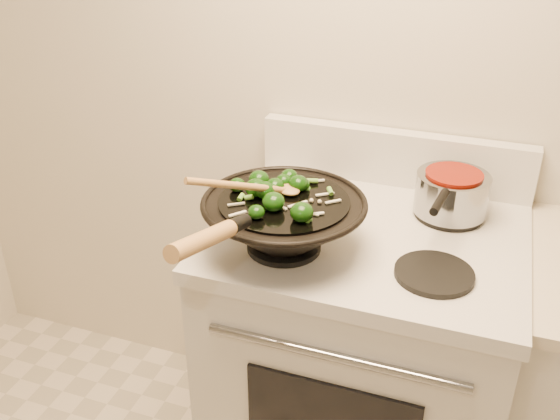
% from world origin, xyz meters
% --- Properties ---
extents(stove, '(0.78, 0.67, 1.08)m').
position_xyz_m(stove, '(-0.15, 1.17, 0.47)').
color(stove, silver).
rests_on(stove, ground).
extents(wok, '(0.39, 0.65, 0.25)m').
position_xyz_m(wok, '(-0.33, 1.02, 1.00)').
color(wok, black).
rests_on(wok, stove).
extents(stirfry, '(0.27, 0.25, 0.05)m').
position_xyz_m(stirfry, '(-0.35, 1.02, 1.07)').
color(stirfry, black).
rests_on(stirfry, wok).
extents(wooden_spoon, '(0.21, 0.25, 0.11)m').
position_xyz_m(wooden_spoon, '(-0.38, 1.00, 1.09)').
color(wooden_spoon, '#A47640').
rests_on(wooden_spoon, wok).
extents(saucepan, '(0.19, 0.31, 0.11)m').
position_xyz_m(saucepan, '(0.03, 1.32, 0.99)').
color(saucepan, gray).
rests_on(saucepan, stove).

